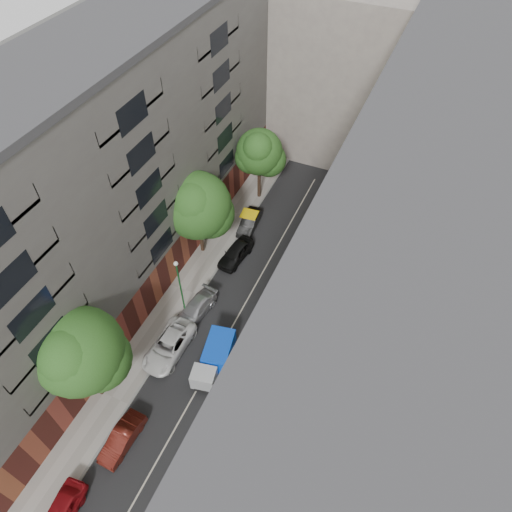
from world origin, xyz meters
The scene contains 23 objects.
ground centered at (0.00, 0.00, 0.00)m, with size 120.00×120.00×0.00m, color #4C4C49.
road_surface centered at (0.00, 0.00, 0.01)m, with size 8.00×44.00×0.02m, color black.
sidewalk_left centered at (-5.50, 0.00, 0.07)m, with size 3.00×44.00×0.15m, color gray.
sidewalk_right centered at (5.50, 0.00, 0.07)m, with size 3.00×44.00×0.15m, color gray.
building_left centered at (-11.00, 0.00, 10.00)m, with size 8.00×44.00×20.00m, color #4F4C4A.
building_right centered at (11.00, 0.00, 10.00)m, with size 8.00×44.00×20.00m, color beige.
building_endcap centered at (0.00, 28.00, 9.00)m, with size 18.00×12.00×18.00m, color gray.
tarp_truck centered at (0.42, -5.57, 1.22)m, with size 2.75×5.11×2.22m.
car_left_1 centered at (-2.80, -13.40, 0.66)m, with size 1.40×4.03×1.33m, color #4B150F.
car_left_2 centered at (-3.60, -5.80, 0.75)m, with size 2.48×5.37×1.49m, color silver.
car_left_3 centered at (-3.43, -1.73, 0.66)m, with size 1.84×4.54×1.32m, color #B4B5B9.
car_left_4 centered at (-3.03, 5.40, 0.75)m, with size 1.78×4.43×1.51m, color black.
car_left_5 centered at (-3.60, 9.79, 0.69)m, with size 1.46×4.19×1.38m, color black.
car_right_0 centered at (3.60, -15.00, 0.67)m, with size 2.21×4.79×1.33m, color #B2B2B7.
car_right_1 centered at (3.60, -8.90, 0.64)m, with size 1.79×4.40×1.28m, color slate.
car_right_2 centered at (3.01, -4.47, 0.65)m, with size 1.54×3.82×1.30m, color black.
car_right_3 centered at (3.24, 2.88, 0.69)m, with size 1.47×4.21×1.39m, color silver.
car_right_4 centered at (3.60, 9.56, 0.70)m, with size 2.34×5.07×1.41m, color slate.
tree_near centered at (-6.30, -11.11, 5.98)m, with size 6.18×6.03×9.03m.
tree_mid centered at (-6.30, 4.89, 5.66)m, with size 6.24×6.11×8.72m.
tree_far centered at (-4.50, 14.42, 5.65)m, with size 4.99×4.67×8.20m.
lamp_post centered at (-4.20, -2.20, 4.24)m, with size 0.36×0.36×6.67m.
pedestrian centered at (5.24, 6.09, 1.07)m, with size 0.67×0.44×1.84m, color black.
Camera 1 is at (10.39, -20.40, 32.47)m, focal length 32.00 mm.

